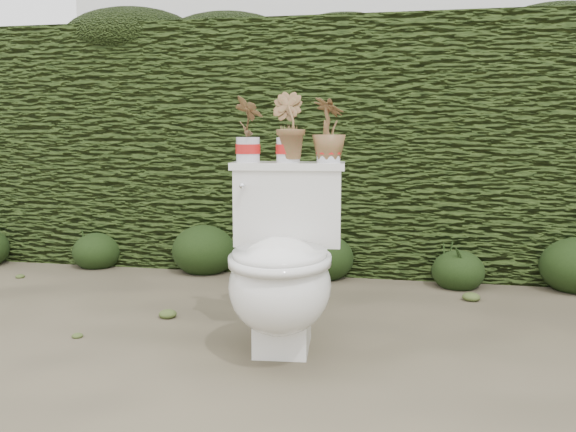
% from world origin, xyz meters
% --- Properties ---
extents(ground, '(60.00, 60.00, 0.00)m').
position_xyz_m(ground, '(0.00, 0.00, 0.00)').
color(ground, '#685F48').
rests_on(ground, ground).
extents(hedge, '(8.00, 1.00, 1.60)m').
position_xyz_m(hedge, '(0.00, 1.60, 0.80)').
color(hedge, '#354918').
rests_on(hedge, ground).
extents(house_wall, '(8.00, 3.50, 4.00)m').
position_xyz_m(house_wall, '(0.60, 6.00, 2.00)').
color(house_wall, silver).
rests_on(house_wall, ground).
extents(toilet, '(0.52, 0.72, 0.78)m').
position_xyz_m(toilet, '(0.04, -0.22, 0.36)').
color(toilet, silver).
rests_on(toilet, ground).
extents(potted_plant_left, '(0.17, 0.17, 0.27)m').
position_xyz_m(potted_plant_left, '(-0.16, 0.00, 0.91)').
color(potted_plant_left, '#20641F').
rests_on(potted_plant_left, toilet).
extents(potted_plant_center, '(0.21, 0.20, 0.30)m').
position_xyz_m(potted_plant_center, '(0.02, 0.02, 0.92)').
color(potted_plant_center, '#20641F').
rests_on(potted_plant_center, toilet).
extents(potted_plant_right, '(0.21, 0.21, 0.27)m').
position_xyz_m(potted_plant_right, '(0.20, 0.04, 0.91)').
color(potted_plant_right, '#20641F').
rests_on(potted_plant_right, toilet).
extents(liriope_clump_1, '(0.32, 0.32, 0.26)m').
position_xyz_m(liriope_clump_1, '(-1.51, 1.09, 0.13)').
color(liriope_clump_1, '#1F3011').
rests_on(liriope_clump_1, ground).
extents(liriope_clump_2, '(0.42, 0.42, 0.34)m').
position_xyz_m(liriope_clump_2, '(-0.75, 1.09, 0.17)').
color(liriope_clump_2, '#1F3011').
rests_on(liriope_clump_2, ground).
extents(liriope_clump_3, '(0.38, 0.38, 0.30)m').
position_xyz_m(liriope_clump_3, '(0.03, 1.09, 0.15)').
color(liriope_clump_3, '#1F3011').
rests_on(liriope_clump_3, ground).
extents(liriope_clump_4, '(0.31, 0.31, 0.25)m').
position_xyz_m(liriope_clump_4, '(0.84, 1.00, 0.12)').
color(liriope_clump_4, '#1F3011').
rests_on(liriope_clump_4, ground).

